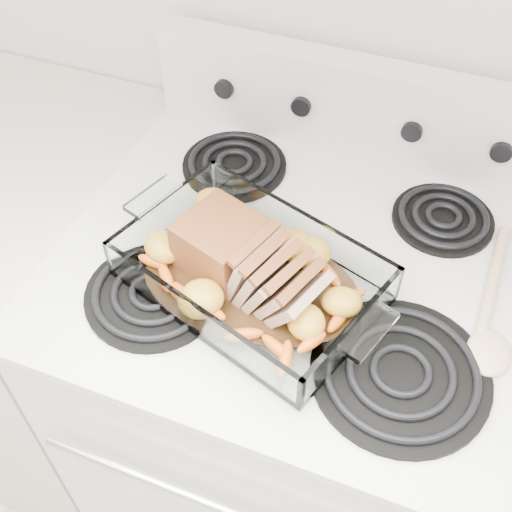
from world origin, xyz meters
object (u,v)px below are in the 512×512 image
(baking_dish, at_px, (251,278))
(pork_roast, at_px, (237,260))
(electric_range, at_px, (293,396))
(counter_left, at_px, (32,310))

(baking_dish, bearing_deg, pork_roast, -161.62)
(electric_range, relative_size, counter_left, 1.20)
(counter_left, height_order, baking_dish, baking_dish)
(counter_left, distance_m, pork_roast, 0.79)
(pork_roast, bearing_deg, counter_left, 149.26)
(electric_range, distance_m, counter_left, 0.67)
(electric_range, bearing_deg, pork_roast, -129.70)
(electric_range, height_order, counter_left, electric_range)
(counter_left, relative_size, pork_roast, 4.04)
(electric_range, bearing_deg, baking_dish, -120.75)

